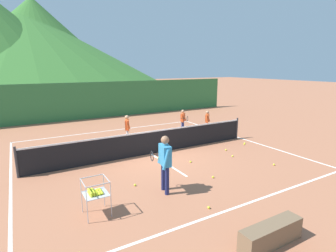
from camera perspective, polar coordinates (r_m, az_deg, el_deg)
ground_plane at (r=11.00m, az=-3.74°, el=-6.02°), size 120.00×120.00×0.00m
line_baseline_near at (r=7.29m, az=14.53°, el=-16.64°), size 10.03×0.08×0.01m
line_baseline_far at (r=15.29m, az=-11.77°, el=-0.89°), size 10.03×0.08×0.01m
line_sideline_west at (r=10.00m, az=-30.85°, el=-9.81°), size 0.08×9.71×0.01m
line_sideline_east at (r=13.87m, az=15.18°, el=-2.47°), size 0.08×9.71×0.01m
line_service_center at (r=11.00m, az=-3.74°, el=-6.00°), size 0.08×5.35×0.01m
tennis_net at (r=10.85m, az=-3.78°, el=-3.52°), size 9.68×0.08×1.05m
instructor at (r=7.44m, az=-0.72°, el=-7.12°), size 0.44×0.81×1.67m
student_0 at (r=12.39m, az=-8.81°, el=-0.13°), size 0.40×0.54×1.34m
student_1 at (r=14.37m, az=3.27°, el=1.55°), size 0.48×0.66×1.25m
student_2 at (r=14.45m, az=8.47°, el=1.38°), size 0.46×0.41×1.21m
ball_cart at (r=6.73m, az=-15.53°, el=-13.65°), size 0.58×0.58×0.90m
tennis_ball_0 at (r=11.64m, az=12.41°, el=-5.06°), size 0.07×0.07×0.07m
tennis_ball_1 at (r=10.47m, az=21.92°, el=-7.74°), size 0.07×0.07×0.07m
tennis_ball_2 at (r=8.22m, az=-7.14°, el=-12.54°), size 0.07×0.07×0.07m
tennis_ball_3 at (r=8.82m, az=9.70°, el=-10.81°), size 0.07×0.07×0.07m
tennis_ball_4 at (r=10.92m, az=13.78°, el=-6.33°), size 0.07×0.07×0.07m
tennis_ball_5 at (r=10.05m, az=4.90°, el=-7.69°), size 0.07×0.07×0.07m
tennis_ball_6 at (r=10.41m, az=-2.11°, el=-6.90°), size 0.07×0.07×0.07m
tennis_ball_7 at (r=12.69m, az=16.16°, el=-3.79°), size 0.07×0.07×0.07m
tennis_ball_8 at (r=12.85m, az=16.25°, el=-3.58°), size 0.07×0.07×0.07m
tennis_ball_10 at (r=7.08m, az=8.80°, el=-17.00°), size 0.07×0.07×0.07m
windscreen_fence at (r=18.95m, az=-15.91°, el=5.34°), size 22.07×0.08×2.51m
courtside_bench at (r=6.10m, az=21.35°, el=-20.97°), size 1.50×0.36×0.46m
hill_0 at (r=67.03m, az=-26.81°, el=16.11°), size 39.04×39.04×18.04m
hill_1 at (r=65.16m, az=-28.37°, el=14.73°), size 57.07×57.07×14.98m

